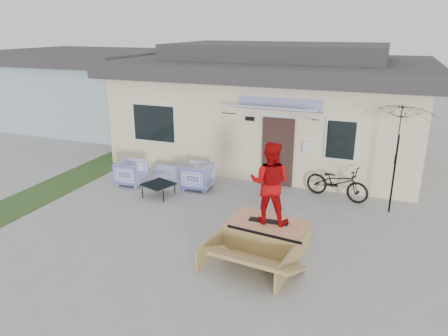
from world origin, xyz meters
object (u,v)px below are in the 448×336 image
(skate_ramp, at_px, (267,234))
(skater, at_px, (270,181))
(patio_umbrella, at_px, (397,148))
(armchair_left, at_px, (131,171))
(bicycle, at_px, (337,179))
(skateboard, at_px, (268,221))
(loveseat, at_px, (177,168))
(armchair_right, at_px, (197,175))
(coffee_table, at_px, (159,190))

(skate_ramp, bearing_deg, skater, 90.00)
(patio_umbrella, height_order, skate_ramp, patio_umbrella)
(armchair_left, xyz_separation_m, patio_umbrella, (7.46, 0.66, 1.34))
(bicycle, bearing_deg, skater, 176.50)
(armchair_left, relative_size, skateboard, 0.94)
(loveseat, bearing_deg, skate_ramp, 139.21)
(armchair_right, xyz_separation_m, bicycle, (3.98, 0.73, 0.16))
(bicycle, relative_size, skateboard, 2.08)
(armchair_left, xyz_separation_m, bicycle, (6.03, 1.12, 0.17))
(armchair_right, bearing_deg, armchair_left, -81.04)
(loveseat, height_order, skate_ramp, loveseat)
(armchair_left, relative_size, coffee_table, 1.09)
(patio_umbrella, distance_m, skater, 3.79)
(loveseat, relative_size, patio_umbrella, 0.68)
(skater, bearing_deg, armchair_left, -26.66)
(armchair_right, bearing_deg, coffee_table, -41.95)
(armchair_left, xyz_separation_m, skater, (4.95, -2.18, 1.10))
(armchair_left, bearing_deg, skateboard, -119.46)
(bicycle, bearing_deg, patio_umbrella, -93.33)
(armchair_right, distance_m, skater, 4.02)
(skateboard, bearing_deg, armchair_left, 152.99)
(armchair_right, xyz_separation_m, patio_umbrella, (5.40, 0.27, 1.33))
(loveseat, relative_size, skater, 0.82)
(loveseat, relative_size, armchair_right, 1.76)
(skate_ramp, bearing_deg, loveseat, 146.39)
(loveseat, height_order, coffee_table, loveseat)
(skateboard, bearing_deg, armchair_right, 135.20)
(skate_ramp, height_order, skateboard, skateboard)
(loveseat, distance_m, skate_ramp, 5.15)
(bicycle, height_order, skateboard, bicycle)
(coffee_table, xyz_separation_m, patio_umbrella, (6.19, 1.20, 1.56))
(skateboard, distance_m, skater, 0.93)
(patio_umbrella, bearing_deg, skateboard, -131.46)
(bicycle, bearing_deg, armchair_left, 115.17)
(bicycle, xyz_separation_m, patio_umbrella, (1.42, -0.46, 1.17))
(skater, bearing_deg, coffee_table, -26.78)
(coffee_table, xyz_separation_m, skate_ramp, (3.68, -1.69, 0.09))
(coffee_table, height_order, bicycle, bicycle)
(armchair_right, bearing_deg, skateboard, 46.72)
(coffee_table, height_order, patio_umbrella, patio_umbrella)
(skate_ramp, relative_size, skater, 1.22)
(coffee_table, distance_m, skateboard, 4.05)
(loveseat, distance_m, bicycle, 5.03)
(loveseat, xyz_separation_m, armchair_right, (1.04, -0.70, 0.13))
(loveseat, distance_m, armchair_left, 1.50)
(armchair_left, relative_size, skate_ramp, 0.37)
(armchair_left, relative_size, armchair_right, 0.97)
(skateboard, relative_size, skater, 0.48)
(coffee_table, bearing_deg, patio_umbrella, 11.00)
(coffee_table, distance_m, skate_ramp, 4.05)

